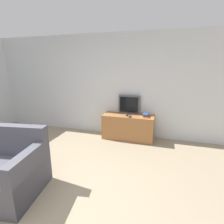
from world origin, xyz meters
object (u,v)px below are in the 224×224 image
tv_stand (128,127)px  remote_secondary (130,116)px  remote_on_stand (127,115)px  television (129,104)px  book_stack (146,115)px

tv_stand → remote_secondary: 0.36m
remote_on_stand → remote_secondary: bearing=-51.6°
tv_stand → television: (-0.02, 0.19, 0.54)m
book_stack → remote_on_stand: 0.47m
tv_stand → book_stack: bearing=-1.7°
book_stack → remote_secondary: (-0.36, -0.12, -0.03)m
book_stack → tv_stand: bearing=178.3°
television → tv_stand: bearing=-83.6°
television → book_stack: 0.53m
tv_stand → remote_on_stand: remote_on_stand is taller
book_stack → remote_secondary: bearing=-161.0°
book_stack → remote_on_stand: (-0.46, 0.01, -0.03)m
book_stack → remote_on_stand: book_stack is taller
book_stack → television: bearing=155.9°
remote_secondary → book_stack: bearing=19.0°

